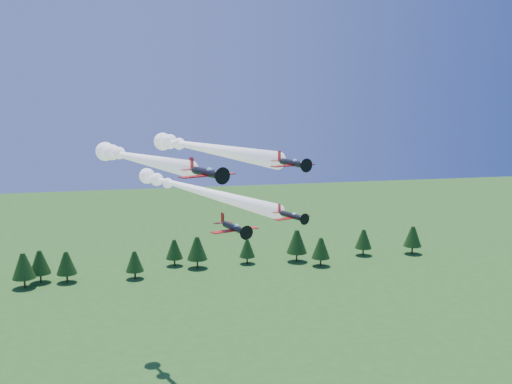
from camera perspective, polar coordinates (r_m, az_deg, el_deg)
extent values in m
cylinder|color=black|center=(77.37, 3.59, 2.92)|extent=(2.27, 4.82, 0.88)
cone|color=black|center=(75.08, 4.77, 2.71)|extent=(1.08, 1.02, 0.88)
cone|color=black|center=(74.65, 5.01, 2.67)|extent=(0.49, 0.50, 0.39)
cylinder|color=black|center=(74.53, 5.07, 2.66)|extent=(1.78, 0.59, 1.86)
cube|color=#B81113|center=(77.11, 3.74, 2.69)|extent=(6.61, 3.10, 0.11)
cube|color=#B81113|center=(79.98, 2.34, 3.17)|extent=(2.67, 1.48, 0.06)
cube|color=#B81113|center=(79.98, 2.31, 3.68)|extent=(0.33, 0.83, 1.28)
ellipsoid|color=#98C5EC|center=(76.68, 3.93, 3.13)|extent=(0.93, 1.20, 0.55)
sphere|color=white|center=(111.94, -7.63, 4.83)|extent=(2.30, 2.30, 2.30)
sphere|color=white|center=(116.59, -8.58, 4.99)|extent=(3.00, 3.00, 3.00)
sphere|color=white|center=(121.28, -9.46, 5.13)|extent=(3.70, 3.70, 3.70)
cylinder|color=black|center=(80.21, -5.03, 1.96)|extent=(3.37, 6.11, 1.14)
cone|color=black|center=(77.16, -3.71, 1.69)|extent=(1.44, 1.38, 1.14)
cone|color=black|center=(76.58, -3.44, 1.63)|extent=(0.66, 0.66, 0.50)
cylinder|color=black|center=(76.42, -3.37, 1.62)|extent=(2.22, 0.94, 2.38)
cube|color=#B81113|center=(79.87, -4.87, 1.67)|extent=(8.36, 4.60, 0.14)
cube|color=#B81113|center=(83.70, -6.42, 2.28)|extent=(3.41, 2.14, 0.08)
cube|color=#B81113|center=(83.69, -6.46, 2.91)|extent=(0.50, 1.04, 1.65)
ellipsoid|color=#98C5EC|center=(79.28, -4.67, 2.21)|extent=(1.27, 1.57, 0.71)
sphere|color=white|center=(108.64, -13.42, 3.66)|extent=(2.30, 2.30, 2.30)
sphere|color=white|center=(112.21, -14.15, 3.81)|extent=(3.00, 3.00, 3.00)
sphere|color=white|center=(115.79, -14.83, 3.94)|extent=(3.70, 3.70, 3.70)
cylinder|color=black|center=(90.62, 3.53, -2.36)|extent=(2.55, 4.71, 0.87)
cone|color=black|center=(88.51, 4.62, -2.66)|extent=(1.10, 1.05, 0.87)
cone|color=black|center=(88.11, 4.83, -2.71)|extent=(0.50, 0.51, 0.38)
cylinder|color=black|center=(88.00, 4.90, -2.73)|extent=(1.72, 0.71, 1.84)
cube|color=#B81113|center=(90.41, 3.66, -2.57)|extent=(6.45, 3.48, 0.10)
cube|color=#B81113|center=(93.03, 2.35, -2.02)|extent=(2.63, 1.62, 0.06)
cube|color=#B81113|center=(92.96, 2.32, -1.59)|extent=(0.38, 0.80, 1.27)
ellipsoid|color=#98C5EC|center=(89.94, 3.84, -2.22)|extent=(0.97, 1.21, 0.55)
sphere|color=white|center=(127.72, -8.66, 0.96)|extent=(2.30, 2.30, 2.30)
sphere|color=white|center=(132.85, -9.74, 1.26)|extent=(3.00, 3.00, 3.00)
sphere|color=white|center=(138.03, -10.73, 1.53)|extent=(3.70, 3.70, 3.70)
cylinder|color=black|center=(93.55, -2.25, -3.56)|extent=(2.83, 6.06, 1.11)
cone|color=black|center=(90.55, -1.22, -3.99)|extent=(1.36, 1.28, 1.11)
cone|color=black|center=(89.98, -1.02, -4.08)|extent=(0.61, 0.62, 0.49)
cylinder|color=black|center=(89.82, -0.96, -4.10)|extent=(2.24, 0.73, 2.33)
cube|color=#B81113|center=(93.25, -2.12, -3.83)|extent=(8.30, 3.85, 0.13)
cube|color=#B81113|center=(96.97, -3.33, -3.07)|extent=(3.36, 1.85, 0.08)
cube|color=#B81113|center=(96.88, -3.36, -2.55)|extent=(0.41, 1.04, 1.61)
ellipsoid|color=#98C5EC|center=(92.59, -1.96, -3.41)|extent=(1.16, 1.51, 0.69)
cylinder|color=#382314|center=(223.15, 10.66, -5.88)|extent=(0.60, 0.60, 2.79)
cone|color=black|center=(221.91, 10.70, -4.64)|extent=(6.38, 6.38, 7.17)
cylinder|color=#382314|center=(195.79, -12.00, -8.11)|extent=(0.60, 0.60, 2.62)
cone|color=black|center=(194.46, -12.04, -6.79)|extent=(5.99, 5.99, 6.74)
cylinder|color=#382314|center=(229.44, 15.35, -5.60)|extent=(0.60, 0.60, 3.01)
cone|color=black|center=(228.14, 15.41, -4.29)|extent=(6.89, 6.89, 7.75)
cylinder|color=#382314|center=(196.94, -22.13, -8.42)|extent=(0.60, 0.60, 3.16)
cone|color=black|center=(195.36, -22.23, -6.84)|extent=(7.22, 7.22, 8.12)
cylinder|color=#382314|center=(208.57, -0.88, -6.83)|extent=(0.60, 0.60, 2.50)
cone|color=black|center=(207.37, -0.89, -5.65)|extent=(5.72, 5.72, 6.44)
cylinder|color=#382314|center=(207.08, 6.48, -6.96)|extent=(0.60, 0.60, 2.87)
cone|color=black|center=(205.71, 6.50, -5.59)|extent=(6.57, 6.57, 7.39)
cylinder|color=#382314|center=(197.88, -18.36, -8.16)|extent=(0.60, 0.60, 2.86)
cone|color=black|center=(196.45, -18.44, -6.74)|extent=(6.54, 6.54, 7.36)
cylinder|color=#382314|center=(204.27, -5.88, -7.14)|extent=(0.60, 0.60, 3.16)
cone|color=black|center=(202.75, -5.91, -5.61)|extent=(7.21, 7.21, 8.12)
cylinder|color=#382314|center=(211.61, 4.09, -6.51)|extent=(0.60, 0.60, 3.30)
cone|color=black|center=(210.08, 4.10, -4.96)|extent=(7.54, 7.54, 8.48)
cylinder|color=#382314|center=(207.94, -8.14, -6.95)|extent=(0.60, 0.60, 2.68)
cone|color=black|center=(206.66, -8.18, -5.68)|extent=(6.12, 6.12, 6.89)
cylinder|color=#382314|center=(200.58, -20.72, -8.04)|extent=(0.60, 0.60, 2.99)
cone|color=black|center=(199.11, -20.81, -6.57)|extent=(6.83, 6.83, 7.69)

